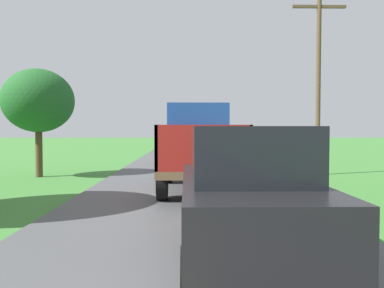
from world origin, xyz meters
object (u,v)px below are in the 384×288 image
banana_truck_far (189,138)px  roadside_tree_far_left (38,101)px  banana_truck_near (199,144)px  following_car (245,194)px  utility_pole_roadside (318,79)px

banana_truck_far → roadside_tree_far_left: size_ratio=1.29×
banana_truck_near → banana_truck_far: size_ratio=1.00×
roadside_tree_far_left → banana_truck_far: bearing=53.1°
roadside_tree_far_left → following_car: 12.97m
banana_truck_near → following_car: bearing=-87.0°
utility_pole_roadside → banana_truck_far: bearing=125.5°
banana_truck_near → roadside_tree_far_left: 7.54m
banana_truck_far → roadside_tree_far_left: roadside_tree_far_left is taller
utility_pole_roadside → following_car: (-4.95, -11.32, -3.11)m
following_car → banana_truck_far: bearing=91.9°
following_car → banana_truck_near: bearing=93.0°
roadside_tree_far_left → following_car: roadside_tree_far_left is taller
banana_truck_far → utility_pole_roadside: utility_pole_roadside is taller
banana_truck_near → banana_truck_far: bearing=91.2°
banana_truck_far → following_car: size_ratio=1.42×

